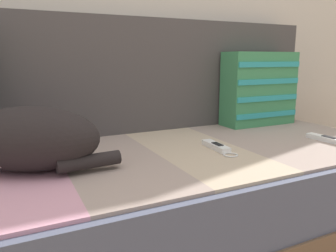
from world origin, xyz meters
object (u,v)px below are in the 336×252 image
game_remote_near (328,139)px  game_remote_far (217,147)px  throw_pillow_striped (259,89)px  sleeping_cat (25,141)px  couch (152,204)px

game_remote_near → game_remote_far: (-0.45, 0.10, -0.00)m
game_remote_near → game_remote_far: size_ratio=1.08×
throw_pillow_striped → sleeping_cat: 1.08m
couch → sleeping_cat: (-0.40, -0.03, 0.29)m
couch → game_remote_far: size_ratio=10.08×
sleeping_cat → game_remote_far: size_ratio=2.36×
couch → game_remote_near: (0.66, -0.18, 0.21)m
sleeping_cat → game_remote_far: bearing=-4.9°
sleeping_cat → game_remote_near: bearing=-8.2°
sleeping_cat → game_remote_far: 0.62m
couch → throw_pillow_striped: size_ratio=5.33×
throw_pillow_striped → game_remote_far: (-0.44, -0.29, -0.16)m
game_remote_near → throw_pillow_striped: bearing=91.4°
sleeping_cat → game_remote_near: 1.08m
throw_pillow_striped → game_remote_near: size_ratio=1.75×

